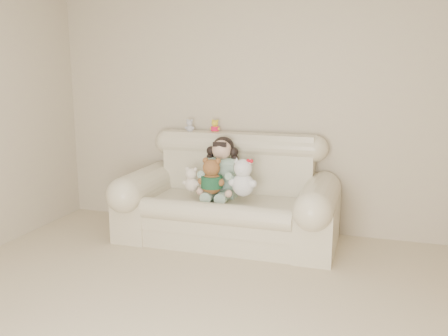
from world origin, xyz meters
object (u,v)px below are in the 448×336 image
seated_child (222,167)px  cream_teddy (191,177)px  brown_teddy (212,173)px  white_cat (243,173)px  sofa (227,190)px

seated_child → cream_teddy: size_ratio=2.17×
brown_teddy → white_cat: (0.30, 0.02, 0.01)m
sofa → seated_child: 0.24m
brown_teddy → white_cat: bearing=-14.1°
white_cat → brown_teddy: bearing=-175.4°
seated_child → brown_teddy: size_ratio=1.49×
sofa → seated_child: sofa is taller
sofa → white_cat: bearing=-30.8°
sofa → white_cat: (0.19, -0.11, 0.20)m
sofa → brown_teddy: 0.26m
seated_child → brown_teddy: (-0.03, -0.21, -0.02)m
brown_teddy → seated_child: bearing=63.2°
seated_child → white_cat: bearing=-35.2°
white_cat → cream_teddy: 0.53m
sofa → brown_teddy: bearing=-129.9°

